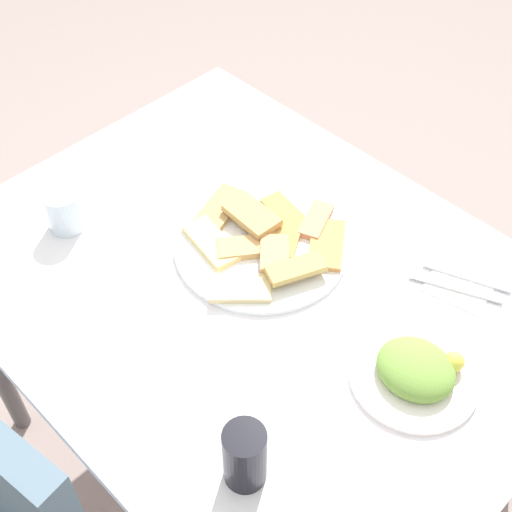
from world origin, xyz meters
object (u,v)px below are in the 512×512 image
object	(u,v)px
pide_platter	(262,242)
fork	(467,277)
paper_napkin	(461,283)
dining_table	(252,304)
spoon	(456,287)
salad_plate_greens	(416,371)
soda_can	(245,456)
drinking_glass	(64,210)

from	to	relation	value
pide_platter	fork	size ratio (longest dim) A/B	2.08
paper_napkin	fork	xyz separation A→B (m)	(0.00, -0.02, 0.00)
pide_platter	fork	bearing A→B (deg)	-146.97
dining_table	paper_napkin	distance (m)	0.40
spoon	salad_plate_greens	bearing A→B (deg)	82.54
fork	pide_platter	bearing A→B (deg)	11.41
spoon	fork	bearing A→B (deg)	-113.79
salad_plate_greens	spoon	size ratio (longest dim) A/B	1.25
dining_table	fork	size ratio (longest dim) A/B	6.87
pide_platter	spoon	xyz separation A→B (m)	(-0.33, -0.18, -0.01)
fork	spoon	world-z (taller)	same
dining_table	salad_plate_greens	bearing A→B (deg)	-172.82
dining_table	fork	bearing A→B (deg)	-134.33
soda_can	fork	xyz separation A→B (m)	(-0.02, -0.57, -0.06)
paper_napkin	spoon	xyz separation A→B (m)	(0.00, 0.02, 0.00)
spoon	pide_platter	bearing A→B (deg)	4.68
drinking_glass	paper_napkin	distance (m)	0.79
dining_table	paper_napkin	size ratio (longest dim) A/B	10.09
soda_can	drinking_glass	size ratio (longest dim) A/B	1.39
drinking_glass	paper_napkin	xyz separation A→B (m)	(-0.65, -0.44, -0.04)
salad_plate_greens	soda_can	xyz separation A→B (m)	(0.08, 0.33, 0.04)
salad_plate_greens	fork	distance (m)	0.26
dining_table	drinking_glass	world-z (taller)	drinking_glass
salad_plate_greens	drinking_glass	xyz separation A→B (m)	(0.72, 0.21, 0.02)
soda_can	paper_napkin	world-z (taller)	soda_can
salad_plate_greens	spoon	xyz separation A→B (m)	(0.06, -0.21, -0.01)
salad_plate_greens	drinking_glass	world-z (taller)	drinking_glass
drinking_glass	paper_napkin	size ratio (longest dim) A/B	0.77
paper_napkin	spoon	size ratio (longest dim) A/B	0.65
soda_can	pide_platter	bearing A→B (deg)	-48.25
drinking_glass	salad_plate_greens	bearing A→B (deg)	-163.76
pide_platter	salad_plate_greens	size ratio (longest dim) A/B	1.58
fork	spoon	size ratio (longest dim) A/B	0.95
soda_can	spoon	bearing A→B (deg)	-91.69
drinking_glass	spoon	xyz separation A→B (m)	(-0.65, -0.42, -0.04)
fork	drinking_glass	bearing A→B (deg)	13.32
dining_table	salad_plate_greens	size ratio (longest dim) A/B	5.20
pide_platter	drinking_glass	xyz separation A→B (m)	(0.32, 0.24, 0.03)
soda_can	paper_napkin	distance (m)	0.56
soda_can	drinking_glass	xyz separation A→B (m)	(0.64, -0.12, -0.02)
paper_napkin	fork	distance (m)	0.02
pide_platter	paper_napkin	xyz separation A→B (m)	(-0.33, -0.20, -0.01)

